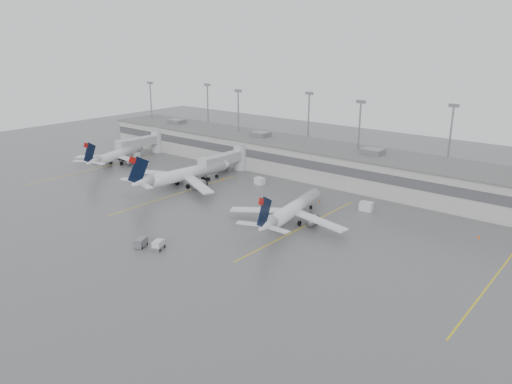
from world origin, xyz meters
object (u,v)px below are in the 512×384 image
Objects in this scene: jet_mid_left at (184,174)px; jet_mid_right at (292,210)px; jet_far_left at (116,155)px; baggage_tug at (158,246)px.

jet_mid_left is 1.12× the size of jet_mid_right.
jet_far_left is 9.09× the size of baggage_tug.
jet_mid_right is 9.57× the size of baggage_tug.
jet_mid_right reaches higher than baggage_tug.
jet_mid_left reaches higher than baggage_tug.
jet_mid_right reaches higher than jet_far_left.
jet_far_left is 64.78m from baggage_tug.
baggage_tug is at bearing -44.59° from jet_mid_left.
jet_far_left is 0.95× the size of jet_mid_right.
baggage_tug is (56.17, -32.19, -2.12)m from jet_far_left.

